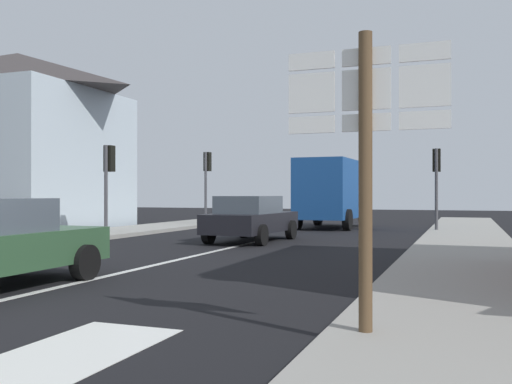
# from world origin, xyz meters

# --- Properties ---
(ground_plane) EXTENTS (80.00, 80.00, 0.00)m
(ground_plane) POSITION_xyz_m (0.00, 10.00, 0.00)
(ground_plane) COLOR black
(sidewalk_right) EXTENTS (2.73, 44.00, 0.14)m
(sidewalk_right) POSITION_xyz_m (6.28, 8.00, 0.07)
(sidewalk_right) COLOR gray
(sidewalk_right) RESTS_ON ground
(sidewalk_left) EXTENTS (2.73, 44.00, 0.14)m
(sidewalk_left) POSITION_xyz_m (-6.28, 8.00, 0.07)
(sidewalk_left) COLOR gray
(sidewalk_left) RESTS_ON ground
(lane_centre_stripe) EXTENTS (0.16, 12.00, 0.01)m
(lane_centre_stripe) POSITION_xyz_m (0.00, 6.00, 0.01)
(lane_centre_stripe) COLOR silver
(lane_centre_stripe) RESTS_ON ground
(lane_turn_arrow) EXTENTS (1.20, 2.20, 0.01)m
(lane_turn_arrow) POSITION_xyz_m (2.71, -1.00, 0.01)
(lane_turn_arrow) COLOR silver
(lane_turn_arrow) RESTS_ON ground
(clapboard_house_left) EXTENTS (8.04, 8.26, 7.63)m
(clapboard_house_left) POSITION_xyz_m (-11.90, 13.90, 3.85)
(clapboard_house_left) COLOR silver
(clapboard_house_left) RESTS_ON ground
(sedan_far) EXTENTS (2.10, 4.26, 1.47)m
(sedan_far) POSITION_xyz_m (-0.21, 11.53, 0.76)
(sedan_far) COLOR black
(sedan_far) RESTS_ON ground
(delivery_truck) EXTENTS (2.57, 5.04, 3.05)m
(delivery_truck) POSITION_xyz_m (0.58, 19.50, 1.65)
(delivery_truck) COLOR #19478C
(delivery_truck) RESTS_ON ground
(route_sign_post) EXTENTS (1.66, 0.14, 3.20)m
(route_sign_post) POSITION_xyz_m (5.33, 0.23, 2.00)
(route_sign_post) COLOR brown
(route_sign_post) RESTS_ON ground
(traffic_light_far_left) EXTENTS (0.30, 0.49, 3.51)m
(traffic_light_far_left) POSITION_xyz_m (-5.22, 18.86, 2.60)
(traffic_light_far_left) COLOR #47474C
(traffic_light_far_left) RESTS_ON ground
(traffic_light_near_left) EXTENTS (0.30, 0.49, 3.20)m
(traffic_light_near_left) POSITION_xyz_m (-5.22, 10.94, 2.37)
(traffic_light_near_left) COLOR #47474C
(traffic_light_near_left) RESTS_ON ground
(traffic_light_far_right) EXTENTS (0.30, 0.49, 3.31)m
(traffic_light_far_right) POSITION_xyz_m (5.22, 17.76, 2.45)
(traffic_light_far_right) COLOR #47474C
(traffic_light_far_right) RESTS_ON ground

